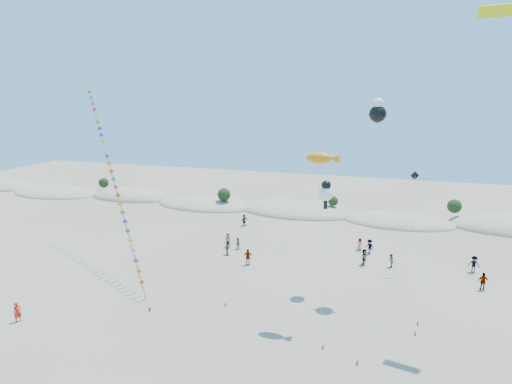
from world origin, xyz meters
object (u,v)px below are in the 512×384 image
object	(u,v)px
parafoil_kite	(495,17)
flyer_foreground	(18,312)
fish_kite	(323,159)
kite_train	(112,173)

from	to	relation	value
parafoil_kite	flyer_foreground	size ratio (longest dim) A/B	14.23
parafoil_kite	flyer_foreground	bearing A→B (deg)	-163.46
parafoil_kite	flyer_foreground	distance (m)	43.87
fish_kite	parafoil_kite	bearing A→B (deg)	10.03
fish_kite	parafoil_kite	distance (m)	15.66
flyer_foreground	parafoil_kite	bearing A→B (deg)	-53.18
kite_train	parafoil_kite	distance (m)	38.67
kite_train	flyer_foreground	xyz separation A→B (m)	(0.25, -14.44, -9.41)
kite_train	parafoil_kite	world-z (taller)	parafoil_kite
kite_train	parafoil_kite	xyz separation A→B (m)	(35.87, -3.86, 13.90)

